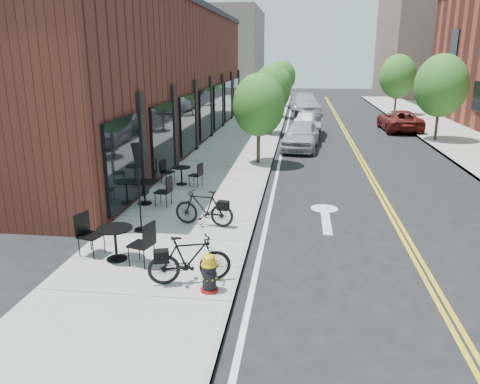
{
  "coord_description": "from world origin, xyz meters",
  "views": [
    {
      "loc": [
        1.15,
        -10.84,
        4.59
      ],
      "look_at": [
        -0.42,
        1.38,
        1.0
      ],
      "focal_mm": 35.0,
      "sensor_mm": 36.0,
      "label": 1
    }
  ],
  "objects_px": {
    "parked_car_c": "(305,104)",
    "bistro_set_c": "(181,173)",
    "patio_umbrella": "(138,169)",
    "bicycle_right": "(190,259)",
    "bistro_set_b": "(144,189)",
    "parked_car_a": "(301,135)",
    "parked_car_far": "(399,121)",
    "fire_hydrant": "(209,273)",
    "bistro_set_a": "(115,239)",
    "bicycle_left": "(204,208)",
    "parked_car_b": "(307,124)"
  },
  "relations": [
    {
      "from": "bicycle_left",
      "to": "parked_car_b",
      "type": "relative_size",
      "value": 0.38
    },
    {
      "from": "bistro_set_b",
      "to": "parked_car_a",
      "type": "distance_m",
      "value": 11.29
    },
    {
      "from": "bistro_set_c",
      "to": "parked_car_far",
      "type": "xyz_separation_m",
      "value": [
        10.42,
        14.81,
        0.11
      ]
    },
    {
      "from": "fire_hydrant",
      "to": "parked_car_b",
      "type": "bearing_deg",
      "value": 91.34
    },
    {
      "from": "bistro_set_b",
      "to": "parked_car_a",
      "type": "bearing_deg",
      "value": 73.77
    },
    {
      "from": "parked_car_a",
      "to": "bicycle_right",
      "type": "bearing_deg",
      "value": -92.2
    },
    {
      "from": "parked_car_c",
      "to": "parked_car_a",
      "type": "bearing_deg",
      "value": -97.53
    },
    {
      "from": "parked_car_c",
      "to": "parked_car_b",
      "type": "bearing_deg",
      "value": -96.05
    },
    {
      "from": "bistro_set_b",
      "to": "parked_car_far",
      "type": "height_order",
      "value": "parked_car_far"
    },
    {
      "from": "parked_car_a",
      "to": "parked_car_far",
      "type": "distance_m",
      "value": 9.35
    },
    {
      "from": "parked_car_far",
      "to": "bistro_set_b",
      "type": "bearing_deg",
      "value": 56.09
    },
    {
      "from": "bistro_set_b",
      "to": "parked_car_a",
      "type": "height_order",
      "value": "parked_car_a"
    },
    {
      "from": "patio_umbrella",
      "to": "parked_car_c",
      "type": "distance_m",
      "value": 28.66
    },
    {
      "from": "bistro_set_b",
      "to": "parked_car_b",
      "type": "distance_m",
      "value": 15.36
    },
    {
      "from": "fire_hydrant",
      "to": "parked_car_a",
      "type": "bearing_deg",
      "value": 91.1
    },
    {
      "from": "parked_car_c",
      "to": "bicycle_left",
      "type": "bearing_deg",
      "value": -102.33
    },
    {
      "from": "bicycle_right",
      "to": "bistro_set_a",
      "type": "height_order",
      "value": "bicycle_right"
    },
    {
      "from": "patio_umbrella",
      "to": "parked_car_far",
      "type": "relative_size",
      "value": 0.5
    },
    {
      "from": "bicycle_right",
      "to": "fire_hydrant",
      "type": "bearing_deg",
      "value": -141.4
    },
    {
      "from": "bistro_set_c",
      "to": "patio_umbrella",
      "type": "height_order",
      "value": "patio_umbrella"
    },
    {
      "from": "bicycle_left",
      "to": "parked_car_a",
      "type": "distance_m",
      "value": 12.16
    },
    {
      "from": "fire_hydrant",
      "to": "bicycle_right",
      "type": "height_order",
      "value": "bicycle_right"
    },
    {
      "from": "bistro_set_b",
      "to": "patio_umbrella",
      "type": "height_order",
      "value": "patio_umbrella"
    },
    {
      "from": "bistro_set_b",
      "to": "parked_car_c",
      "type": "height_order",
      "value": "parked_car_c"
    },
    {
      "from": "bicycle_right",
      "to": "bistro_set_a",
      "type": "bearing_deg",
      "value": 46.99
    },
    {
      "from": "fire_hydrant",
      "to": "parked_car_c",
      "type": "xyz_separation_m",
      "value": [
        2.02,
        31.34,
        0.28
      ]
    },
    {
      "from": "fire_hydrant",
      "to": "bistro_set_a",
      "type": "distance_m",
      "value": 2.67
    },
    {
      "from": "fire_hydrant",
      "to": "bistro_set_c",
      "type": "bearing_deg",
      "value": 115.39
    },
    {
      "from": "bistro_set_a",
      "to": "parked_car_b",
      "type": "relative_size",
      "value": 0.43
    },
    {
      "from": "fire_hydrant",
      "to": "bistro_set_a",
      "type": "relative_size",
      "value": 0.42
    },
    {
      "from": "parked_car_a",
      "to": "parked_car_b",
      "type": "bearing_deg",
      "value": 90.77
    },
    {
      "from": "parked_car_c",
      "to": "bistro_set_c",
      "type": "bearing_deg",
      "value": -107.28
    },
    {
      "from": "parked_car_b",
      "to": "parked_car_far",
      "type": "distance_m",
      "value": 6.44
    },
    {
      "from": "bicycle_left",
      "to": "bistro_set_a",
      "type": "xyz_separation_m",
      "value": [
        -1.53,
        -2.46,
        0.0
      ]
    },
    {
      "from": "patio_umbrella",
      "to": "parked_car_a",
      "type": "bearing_deg",
      "value": 71.63
    },
    {
      "from": "bistro_set_c",
      "to": "bicycle_right",
      "type": "bearing_deg",
      "value": -58.62
    },
    {
      "from": "patio_umbrella",
      "to": "bicycle_right",
      "type": "bearing_deg",
      "value": -54.34
    },
    {
      "from": "bicycle_left",
      "to": "parked_car_b",
      "type": "bearing_deg",
      "value": 178.42
    },
    {
      "from": "bicycle_left",
      "to": "parked_car_far",
      "type": "bearing_deg",
      "value": 163.88
    },
    {
      "from": "bistro_set_b",
      "to": "parked_car_a",
      "type": "relative_size",
      "value": 0.42
    },
    {
      "from": "parked_car_c",
      "to": "bistro_set_a",
      "type": "bearing_deg",
      "value": -104.72
    },
    {
      "from": "bistro_set_a",
      "to": "parked_car_b",
      "type": "height_order",
      "value": "parked_car_b"
    },
    {
      "from": "bicycle_left",
      "to": "parked_car_b",
      "type": "distance_m",
      "value": 16.4
    },
    {
      "from": "parked_car_b",
      "to": "bistro_set_a",
      "type": "bearing_deg",
      "value": -102.58
    },
    {
      "from": "bicycle_right",
      "to": "parked_car_far",
      "type": "distance_m",
      "value": 23.76
    },
    {
      "from": "bicycle_right",
      "to": "bistro_set_b",
      "type": "distance_m",
      "value": 5.67
    },
    {
      "from": "bicycle_left",
      "to": "bistro_set_b",
      "type": "bearing_deg",
      "value": -118.06
    },
    {
      "from": "bistro_set_b",
      "to": "parked_car_a",
      "type": "xyz_separation_m",
      "value": [
        4.8,
        10.21,
        0.13
      ]
    },
    {
      "from": "bistro_set_c",
      "to": "parked_car_a",
      "type": "bearing_deg",
      "value": 77.53
    },
    {
      "from": "patio_umbrella",
      "to": "parked_car_c",
      "type": "relative_size",
      "value": 0.44
    }
  ]
}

